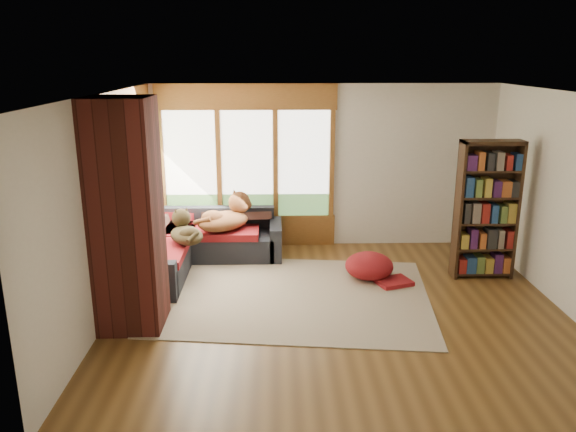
# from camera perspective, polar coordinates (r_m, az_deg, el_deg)

# --- Properties ---
(floor) EXTENTS (5.50, 5.50, 0.00)m
(floor) POSITION_cam_1_polar(r_m,az_deg,el_deg) (7.04, 5.05, -9.36)
(floor) COLOR #533617
(floor) RESTS_ON ground
(ceiling) EXTENTS (5.50, 5.50, 0.00)m
(ceiling) POSITION_cam_1_polar(r_m,az_deg,el_deg) (6.38, 5.63, 12.25)
(ceiling) COLOR white
(wall_back) EXTENTS (5.50, 0.04, 2.60)m
(wall_back) POSITION_cam_1_polar(r_m,az_deg,el_deg) (9.02, 3.51, 5.03)
(wall_back) COLOR silver
(wall_back) RESTS_ON ground
(wall_front) EXTENTS (5.50, 0.04, 2.60)m
(wall_front) POSITION_cam_1_polar(r_m,az_deg,el_deg) (4.25, 9.18, -7.87)
(wall_front) COLOR silver
(wall_front) RESTS_ON ground
(wall_left) EXTENTS (0.04, 5.00, 2.60)m
(wall_left) POSITION_cam_1_polar(r_m,az_deg,el_deg) (6.84, -18.21, 0.72)
(wall_left) COLOR silver
(wall_left) RESTS_ON ground
(wall_right) EXTENTS (0.04, 5.00, 2.60)m
(wall_right) POSITION_cam_1_polar(r_m,az_deg,el_deg) (7.43, 26.89, 0.95)
(wall_right) COLOR silver
(wall_right) RESTS_ON ground
(windows_back) EXTENTS (2.82, 0.10, 1.90)m
(windows_back) POSITION_cam_1_polar(r_m,az_deg,el_deg) (8.96, -4.17, 5.27)
(windows_back) COLOR brown
(windows_back) RESTS_ON wall_back
(windows_left) EXTENTS (0.10, 2.62, 1.90)m
(windows_left) POSITION_cam_1_polar(r_m,az_deg,el_deg) (7.95, -15.63, 3.34)
(windows_left) COLOR brown
(windows_left) RESTS_ON wall_left
(roller_blind) EXTENTS (0.03, 0.72, 0.90)m
(roller_blind) POSITION_cam_1_polar(r_m,az_deg,el_deg) (8.66, -14.33, 7.14)
(roller_blind) COLOR #6C8F5E
(roller_blind) RESTS_ON wall_left
(brick_chimney) EXTENTS (0.70, 0.70, 2.60)m
(brick_chimney) POSITION_cam_1_polar(r_m,az_deg,el_deg) (6.42, -16.08, -0.07)
(brick_chimney) COLOR #471914
(brick_chimney) RESTS_ON ground
(sectional_sofa) EXTENTS (2.20, 2.20, 0.80)m
(sectional_sofa) POSITION_cam_1_polar(r_m,az_deg,el_deg) (8.55, -9.32, -2.69)
(sectional_sofa) COLOR black
(sectional_sofa) RESTS_ON ground
(area_rug) EXTENTS (3.74, 3.02, 0.01)m
(area_rug) POSITION_cam_1_polar(r_m,az_deg,el_deg) (7.37, 0.59, -8.05)
(area_rug) COLOR beige
(area_rug) RESTS_ON ground
(bookshelf) EXTENTS (0.83, 0.28, 1.93)m
(bookshelf) POSITION_cam_1_polar(r_m,az_deg,el_deg) (8.16, 19.52, 0.55)
(bookshelf) COLOR #362012
(bookshelf) RESTS_ON ground
(pouf) EXTENTS (0.72, 0.72, 0.36)m
(pouf) POSITION_cam_1_polar(r_m,az_deg,el_deg) (7.94, 8.25, -4.95)
(pouf) COLOR maroon
(pouf) RESTS_ON area_rug
(dog_tan) EXTENTS (0.98, 0.93, 0.48)m
(dog_tan) POSITION_cam_1_polar(r_m,az_deg,el_deg) (8.46, -6.22, 0.61)
(dog_tan) COLOR brown
(dog_tan) RESTS_ON sectional_sofa
(dog_brindle) EXTENTS (0.66, 0.78, 0.38)m
(dog_brindle) POSITION_cam_1_polar(r_m,az_deg,el_deg) (7.98, -10.42, -0.89)
(dog_brindle) COLOR black
(dog_brindle) RESTS_ON sectional_sofa
(throw_pillows) EXTENTS (1.98, 1.68, 0.45)m
(throw_pillows) POSITION_cam_1_polar(r_m,az_deg,el_deg) (8.55, -9.08, 0.55)
(throw_pillows) COLOR #331F19
(throw_pillows) RESTS_ON sectional_sofa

